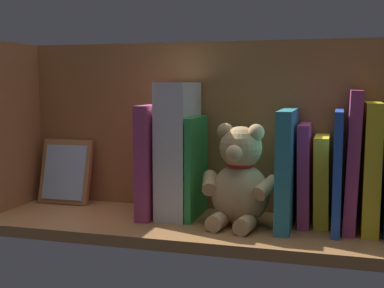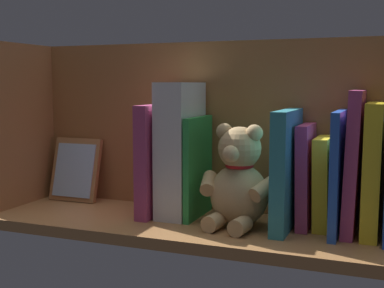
% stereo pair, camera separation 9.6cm
% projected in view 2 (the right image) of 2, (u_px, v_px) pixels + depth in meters
% --- Properties ---
extents(ground_plane, '(0.88, 0.28, 0.02)m').
position_uv_depth(ground_plane, '(192.00, 226.00, 1.04)').
color(ground_plane, '#9E6B3D').
extents(shelf_back_panel, '(0.88, 0.02, 0.36)m').
position_uv_depth(shelf_back_panel, '(211.00, 126.00, 1.12)').
color(shelf_back_panel, '#946033').
rests_on(shelf_back_panel, ground_plane).
extents(shelf_side_divider, '(0.02, 0.22, 0.36)m').
position_uv_depth(shelf_side_divider, '(20.00, 125.00, 1.17)').
color(shelf_side_divider, '#9E6B3D').
rests_on(shelf_side_divider, ground_plane).
extents(book_1, '(0.03, 0.14, 0.24)m').
position_uv_depth(book_1, '(373.00, 169.00, 0.93)').
color(book_1, yellow).
rests_on(book_1, ground_plane).
extents(book_2, '(0.03, 0.14, 0.26)m').
position_uv_depth(book_2, '(354.00, 162.00, 0.94)').
color(book_2, '#B23F72').
rests_on(book_2, ground_plane).
extents(book_3, '(0.02, 0.16, 0.23)m').
position_uv_depth(book_3, '(338.00, 172.00, 0.94)').
color(book_3, blue).
rests_on(book_3, ground_plane).
extents(book_4, '(0.03, 0.11, 0.17)m').
position_uv_depth(book_4, '(323.00, 183.00, 0.98)').
color(book_4, yellow).
rests_on(book_4, ground_plane).
extents(book_5, '(0.03, 0.12, 0.20)m').
position_uv_depth(book_5, '(306.00, 176.00, 0.99)').
color(book_5, '#B23F72').
rests_on(book_5, ground_plane).
extents(book_6, '(0.03, 0.17, 0.23)m').
position_uv_depth(book_6, '(287.00, 170.00, 0.97)').
color(book_6, teal).
rests_on(book_6, ground_plane).
extents(teddy_bear, '(0.16, 0.14, 0.20)m').
position_uv_depth(teddy_bear, '(238.00, 182.00, 0.99)').
color(teddy_bear, tan).
rests_on(teddy_bear, ground_plane).
extents(book_7, '(0.01, 0.14, 0.21)m').
position_uv_depth(book_7, '(200.00, 167.00, 1.06)').
color(book_7, green).
rests_on(book_7, ground_plane).
extents(dictionary_thick_white, '(0.06, 0.14, 0.28)m').
position_uv_depth(dictionary_thick_white, '(180.00, 150.00, 1.07)').
color(dictionary_thick_white, silver).
rests_on(dictionary_thick_white, ground_plane).
extents(book_8, '(0.03, 0.15, 0.23)m').
position_uv_depth(book_8, '(156.00, 160.00, 1.08)').
color(book_8, '#B23F72').
rests_on(book_8, ground_plane).
extents(picture_frame_leaning, '(0.12, 0.05, 0.15)m').
position_uv_depth(picture_frame_leaning, '(76.00, 170.00, 1.22)').
color(picture_frame_leaning, '#9E6B3D').
rests_on(picture_frame_leaning, ground_plane).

